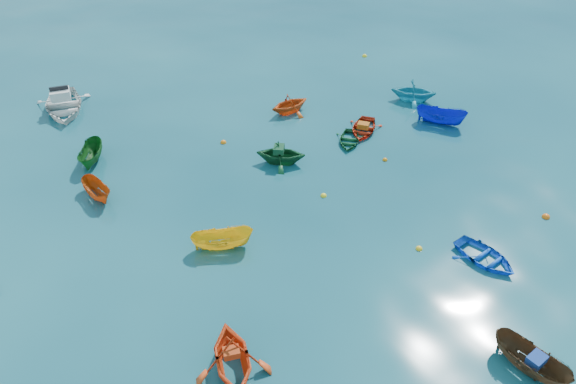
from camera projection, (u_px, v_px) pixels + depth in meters
ground at (355, 251)px, 25.59m from camera, size 160.00×160.00×0.00m
sampan_brown_mid at (527, 370)px, 20.44m from camera, size 1.18×3.03×1.17m
dinghy_blue_se at (484, 260)px, 25.07m from camera, size 2.16×2.98×0.61m
dinghy_orange_w at (233, 371)px, 20.40m from camera, size 3.86×4.10×1.71m
sampan_yellow_mid at (223, 248)px, 25.76m from camera, size 2.99×2.37×1.10m
dinghy_green_e at (349, 142)px, 33.20m from camera, size 2.99×2.92×0.51m
dinghy_cyan_se at (412, 100)px, 37.51m from camera, size 3.82×3.87×1.54m
sampan_orange_n at (99, 197)px, 28.86m from camera, size 1.03×2.57×0.98m
dinghy_green_n at (281, 163)px, 31.42m from camera, size 3.58×3.57×1.43m
dinghy_red_ne at (363, 131)px, 34.21m from camera, size 3.54×3.33×0.60m
sampan_blue_far at (440, 123)px, 34.99m from camera, size 2.60×3.26×1.20m
dinghy_orange_far at (290, 112)px, 36.17m from camera, size 2.77×2.43×1.40m
sampan_green_far at (93, 162)px, 31.51m from camera, size 2.52×2.96×1.10m
motorboat_white at (65, 110)px, 36.35m from camera, size 4.83×5.70×1.61m
tarp_blue_a at (537, 360)px, 19.90m from camera, size 0.68×0.52×0.33m
tarp_orange_a at (231, 352)px, 19.85m from camera, size 0.72×0.64×0.28m
tarp_green_b at (279, 149)px, 30.90m from camera, size 0.92×0.92×0.36m
tarp_orange_b at (363, 125)px, 33.86m from camera, size 0.81×0.85×0.33m
buoy_ye_a at (419, 249)px, 25.68m from camera, size 0.32×0.32×0.32m
buoy_or_b at (546, 217)px, 27.53m from camera, size 0.38×0.38×0.38m
buoy_or_c at (237, 240)px, 26.16m from camera, size 0.30×0.30×0.30m
buoy_ye_c at (324, 196)px, 28.92m from camera, size 0.32×0.32×0.32m
buoy_or_d at (385, 160)px, 31.63m from camera, size 0.29×0.29×0.29m
buoy_or_e at (223, 143)px, 33.14m from camera, size 0.36×0.36×0.36m
buoy_ye_e at (365, 56)px, 43.39m from camera, size 0.37×0.37×0.37m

